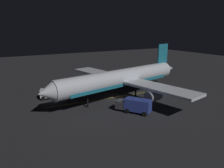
{
  "coord_description": "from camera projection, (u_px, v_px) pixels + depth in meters",
  "views": [
    {
      "loc": [
        -39.15,
        24.68,
        15.0
      ],
      "look_at": [
        0.0,
        2.0,
        3.5
      ],
      "focal_mm": 35.49,
      "sensor_mm": 36.0,
      "label": 1
    }
  ],
  "objects": [
    {
      "name": "apron_guide_stripe",
      "position": [
        101.0,
        99.0,
        47.82
      ],
      "size": [
        1.45,
        23.49,
        0.01
      ],
      "primitive_type": "cube",
      "rotation": [
        0.0,
        0.0,
        -0.05
      ],
      "color": "gold",
      "rests_on": "ground_plane"
    },
    {
      "name": "traffic_cone_under_wing",
      "position": [
        85.0,
        97.0,
        48.87
      ],
      "size": [
        0.5,
        0.5,
        0.55
      ],
      "color": "#EA590F",
      "rests_on": "ground_plane"
    },
    {
      "name": "ground_crew_worker",
      "position": [
        68.0,
        97.0,
        46.23
      ],
      "size": [
        0.4,
        0.4,
        1.74
      ],
      "color": "black",
      "rests_on": "ground_plane"
    },
    {
      "name": "catering_truck",
      "position": [
        135.0,
        106.0,
        40.07
      ],
      "size": [
        6.49,
        5.21,
        2.61
      ],
      "color": "navy",
      "rests_on": "ground_plane"
    },
    {
      "name": "traffic_cone_near_left",
      "position": [
        121.0,
        109.0,
        41.33
      ],
      "size": [
        0.5,
        0.5,
        0.55
      ],
      "color": "#EA590F",
      "rests_on": "ground_plane"
    },
    {
      "name": "ground_plane",
      "position": [
        120.0,
        99.0,
        48.54
      ],
      "size": [
        180.0,
        180.0,
        0.2
      ],
      "primitive_type": "cube",
      "color": "#232326"
    },
    {
      "name": "airliner",
      "position": [
        122.0,
        79.0,
        47.83
      ],
      "size": [
        34.73,
        37.77,
        11.11
      ],
      "color": "silver",
      "rests_on": "ground_plane"
    },
    {
      "name": "baggage_truck",
      "position": [
        53.0,
        93.0,
        48.15
      ],
      "size": [
        3.67,
        6.02,
        2.16
      ],
      "color": "silver",
      "rests_on": "ground_plane"
    },
    {
      "name": "traffic_cone_near_right",
      "position": [
        99.0,
        92.0,
        52.66
      ],
      "size": [
        0.5,
        0.5,
        0.55
      ],
      "color": "#EA590F",
      "rests_on": "ground_plane"
    }
  ]
}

